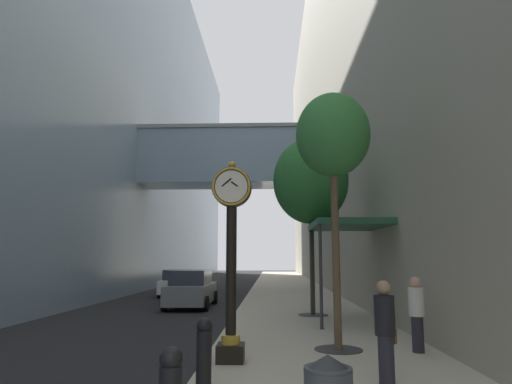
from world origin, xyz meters
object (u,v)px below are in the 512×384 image
pedestrian_walking (385,329)px  car_grey_mid (191,289)px  street_clock (231,249)px  pedestrian_by_clock (417,312)px  street_tree_mid_near (311,181)px  car_white_near (180,283)px  bollard_second (204,353)px  bollard_fourth (231,315)px  street_tree_near (333,138)px

pedestrian_walking → car_grey_mid: pedestrian_walking is taller
street_clock → pedestrian_by_clock: size_ratio=2.50×
street_tree_mid_near → car_white_near: size_ratio=1.46×
bollard_second → bollard_fourth: bearing=90.0°
pedestrian_walking → car_grey_mid: bearing=113.3°
pedestrian_by_clock → pedestrian_walking: bearing=-117.1°
pedestrian_by_clock → street_clock: bearing=-165.5°
street_clock → pedestrian_by_clock: (4.11, 1.06, -1.39)m
bollard_second → street_clock: bearing=83.6°
street_tree_mid_near → pedestrian_walking: (0.37, -9.19, -4.11)m
street_tree_near → car_white_near: (-7.03, 16.45, -4.38)m
street_clock → pedestrian_walking: street_clock is taller
street_tree_near → street_tree_mid_near: 6.29m
bollard_fourth → pedestrian_walking: (2.97, -4.26, 0.30)m
bollard_fourth → street_clock: bearing=-85.0°
street_tree_mid_near → car_white_near: 13.11m
street_clock → bollard_second: 2.68m
bollard_fourth → car_white_near: size_ratio=0.25×
bollard_fourth → pedestrian_walking: 5.20m
pedestrian_by_clock → car_grey_mid: size_ratio=0.37×
bollard_second → pedestrian_by_clock: pedestrian_by_clock is taller
bollard_second → car_white_near: 20.30m
car_white_near → bollard_fourth: bearing=-73.6°
bollard_fourth → street_tree_near: bearing=-27.6°
car_grey_mid → street_tree_near: bearing=-62.6°
street_tree_mid_near → car_grey_mid: bearing=144.3°
bollard_fourth → pedestrian_walking: pedestrian_walking is taller
street_clock → street_tree_near: street_tree_near is taller
pedestrian_walking → car_grey_mid: size_ratio=0.38×
street_tree_mid_near → car_grey_mid: 7.73m
bollard_second → car_grey_mid: size_ratio=0.26×
bollard_fourth → street_tree_near: size_ratio=0.19×
street_tree_near → street_tree_mid_near: street_tree_mid_near is taller
bollard_fourth → street_tree_near: 5.29m
street_clock → car_white_near: 18.40m
street_tree_near → car_grey_mid: bearing=117.4°
street_tree_near → street_tree_mid_near: (0.00, 6.29, 0.02)m
street_tree_near → car_white_near: bearing=113.1°
bollard_fourth → street_tree_mid_near: (2.59, 4.93, 4.42)m
pedestrian_walking → street_tree_mid_near: bearing=92.3°
pedestrian_walking → street_clock: bearing=149.3°
bollard_fourth → car_white_near: bearing=106.4°
bollard_second → pedestrian_walking: pedestrian_walking is taller
pedestrian_walking → car_white_near: bearing=110.9°
pedestrian_walking → car_white_near: pedestrian_walking is taller
street_clock → car_grey_mid: bearing=104.1°
street_tree_near → pedestrian_walking: (0.37, -2.90, -4.10)m
car_grey_mid → street_tree_mid_near: bearing=-35.7°
bollard_second → pedestrian_walking: 3.02m
street_tree_near → car_grey_mid: (-5.20, 10.02, -4.32)m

